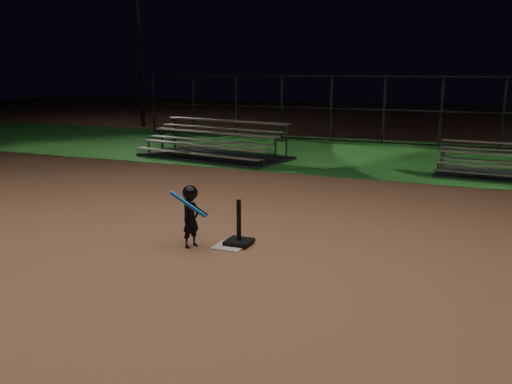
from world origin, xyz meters
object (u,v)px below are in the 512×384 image
(batting_tee, at_px, (239,236))
(light_pole_left, at_px, (138,21))
(child_batter, at_px, (191,214))
(bleacher_right, at_px, (508,171))
(bleacher_left, at_px, (214,150))
(home_plate, at_px, (230,246))

(batting_tee, height_order, light_pole_left, light_pole_left)
(batting_tee, relative_size, child_batter, 0.72)
(bleacher_right, bearing_deg, light_pole_left, 159.72)
(child_batter, height_order, bleacher_left, bleacher_left)
(batting_tee, bearing_deg, bleacher_left, 120.02)
(home_plate, height_order, light_pole_left, light_pole_left)
(bleacher_right, xyz_separation_m, light_pole_left, (-16.08, 7.32, 4.77))
(batting_tee, distance_m, light_pole_left, 19.71)
(batting_tee, height_order, child_batter, child_batter)
(batting_tee, relative_size, bleacher_right, 0.20)
(child_batter, height_order, light_pole_left, light_pole_left)
(bleacher_left, xyz_separation_m, bleacher_right, (8.30, 0.03, -0.06))
(bleacher_left, bearing_deg, light_pole_left, 146.44)
(light_pole_left, bearing_deg, child_batter, -52.94)
(bleacher_left, xyz_separation_m, light_pole_left, (-7.78, 7.36, 4.71))
(batting_tee, height_order, bleacher_right, bleacher_right)
(home_plate, relative_size, child_batter, 0.47)
(home_plate, bearing_deg, light_pole_left, 128.77)
(child_batter, xyz_separation_m, bleacher_left, (-3.67, 7.81, -0.28))
(home_plate, relative_size, light_pole_left, 0.05)
(home_plate, height_order, bleacher_left, bleacher_left)
(bleacher_left, distance_m, light_pole_left, 11.70)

